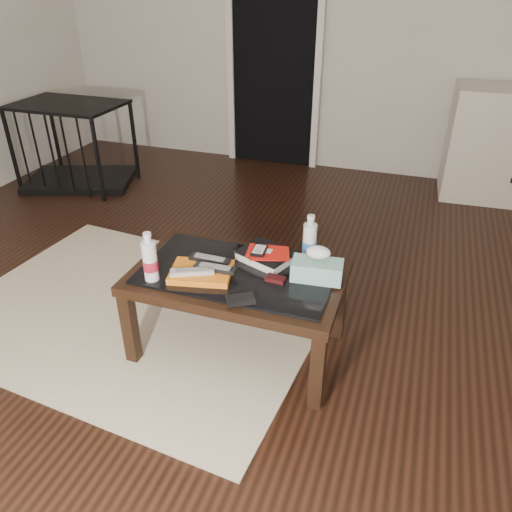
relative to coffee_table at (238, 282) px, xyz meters
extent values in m
plane|color=black|center=(-0.27, 0.30, -0.40)|extent=(5.00, 5.00, 0.00)
plane|color=silver|center=(-0.27, 2.80, 0.95)|extent=(5.00, 0.00, 5.00)
cube|color=black|center=(-0.67, 2.77, 0.60)|extent=(0.80, 0.05, 2.00)
cube|color=silver|center=(-1.09, 2.74, 0.60)|extent=(0.06, 0.04, 2.04)
cube|color=silver|center=(-0.25, 2.74, 0.60)|extent=(0.06, 0.04, 2.04)
cube|color=black|center=(-0.46, -0.26, -0.20)|extent=(0.06, 0.06, 0.40)
cube|color=black|center=(0.46, -0.26, -0.20)|extent=(0.06, 0.06, 0.40)
cube|color=black|center=(-0.46, 0.26, -0.20)|extent=(0.06, 0.06, 0.40)
cube|color=black|center=(0.46, 0.26, -0.20)|extent=(0.06, 0.06, 0.40)
cube|color=black|center=(0.00, 0.00, 0.03)|extent=(1.00, 0.60, 0.05)
cube|color=black|center=(0.00, 0.00, 0.06)|extent=(0.90, 0.50, 0.01)
cube|color=#C5B799|center=(-0.65, 0.09, -0.39)|extent=(2.13, 1.68, 0.01)
cube|color=black|center=(-2.15, 1.65, -0.37)|extent=(1.05, 0.86, 0.06)
cube|color=black|center=(-2.15, 1.65, 0.30)|extent=(1.05, 0.86, 0.02)
cube|color=black|center=(-2.58, 1.37, -0.05)|extent=(0.03, 0.03, 0.70)
cube|color=black|center=(-1.72, 1.37, -0.05)|extent=(0.03, 0.03, 0.70)
cube|color=black|center=(-2.58, 1.93, -0.05)|extent=(0.03, 0.03, 0.70)
cube|color=black|center=(-1.72, 1.93, -0.05)|extent=(0.03, 0.03, 0.70)
cube|color=orange|center=(-0.15, -0.09, 0.08)|extent=(0.32, 0.26, 0.03)
cube|color=#AAABAF|center=(-0.17, -0.13, 0.11)|extent=(0.20, 0.13, 0.02)
cube|color=black|center=(-0.08, -0.07, 0.11)|extent=(0.20, 0.06, 0.02)
cube|color=black|center=(-0.14, 0.00, 0.11)|extent=(0.20, 0.05, 0.02)
cube|color=black|center=(0.10, 0.14, 0.09)|extent=(0.30, 0.28, 0.05)
cube|color=red|center=(0.10, 0.14, 0.11)|extent=(0.21, 0.16, 0.01)
cube|color=black|center=(0.07, 0.12, 0.12)|extent=(0.07, 0.11, 0.02)
cube|color=black|center=(0.20, -0.02, 0.08)|extent=(0.09, 0.05, 0.02)
cube|color=black|center=(0.10, -0.23, 0.07)|extent=(0.14, 0.12, 0.02)
cylinder|color=white|center=(-0.35, -0.19, 0.18)|extent=(0.08, 0.08, 0.24)
cylinder|color=silver|center=(0.29, 0.22, 0.18)|extent=(0.07, 0.07, 0.24)
cube|color=teal|center=(0.37, 0.06, 0.11)|extent=(0.24, 0.14, 0.09)
camera|label=1|loc=(0.73, -1.86, 1.31)|focal=35.00mm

